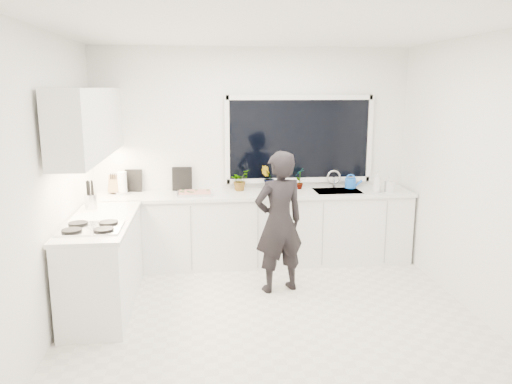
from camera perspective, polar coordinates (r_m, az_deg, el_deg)
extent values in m
cube|color=beige|center=(5.13, 1.70, -13.69)|extent=(4.00, 3.50, 0.02)
cube|color=white|center=(6.44, -0.39, 4.25)|extent=(4.00, 0.02, 2.70)
cube|color=white|center=(4.86, -22.39, 0.84)|extent=(0.02, 3.50, 2.70)
cube|color=white|center=(5.37, 23.57, 1.72)|extent=(0.02, 3.50, 2.70)
cube|color=white|center=(4.66, 1.91, 18.09)|extent=(4.00, 3.50, 0.02)
cube|color=black|center=(6.47, 4.97, 6.02)|extent=(1.80, 0.02, 1.00)
cube|color=white|center=(6.32, -0.09, -4.33)|extent=(3.92, 0.58, 0.88)
cube|color=white|center=(5.34, -17.05, -7.97)|extent=(0.58, 1.60, 0.88)
cube|color=silver|center=(6.20, -0.08, -0.27)|extent=(3.94, 0.62, 0.04)
cube|color=silver|center=(5.21, -17.35, -3.19)|extent=(0.62, 1.60, 0.04)
cube|color=white|center=(5.42, -18.53, 7.51)|extent=(0.34, 2.10, 0.70)
cube|color=silver|center=(6.41, 9.28, -0.30)|extent=(0.58, 0.42, 0.14)
cylinder|color=silver|center=(6.57, 8.87, 1.43)|extent=(0.03, 0.03, 0.22)
cube|color=black|center=(4.87, -18.38, -3.86)|extent=(0.56, 0.48, 0.03)
imported|color=black|center=(5.40, 2.64, -3.47)|extent=(0.65, 0.52, 1.55)
cube|color=#BABABE|center=(6.14, -7.00, -0.15)|extent=(0.43, 0.32, 0.03)
cube|color=red|center=(6.14, -7.01, 0.01)|extent=(0.39, 0.28, 0.01)
cylinder|color=blue|center=(6.60, 10.73, 1.02)|extent=(0.17, 0.17, 0.13)
cylinder|color=white|center=(6.32, -15.03, 0.94)|extent=(0.13, 0.13, 0.26)
cube|color=olive|center=(6.38, -15.81, 0.81)|extent=(0.15, 0.13, 0.22)
cylinder|color=#B8B9BD|center=(5.65, -18.36, -1.06)|extent=(0.15, 0.15, 0.16)
cube|color=black|center=(6.44, -13.83, 1.29)|extent=(0.22, 0.05, 0.28)
cube|color=black|center=(6.38, -8.44, 1.51)|extent=(0.25, 0.03, 0.30)
imported|color=#26662D|center=(6.32, -1.88, 1.36)|extent=(0.31, 0.31, 0.26)
imported|color=#26662D|center=(6.35, 1.35, 1.63)|extent=(0.19, 0.16, 0.31)
imported|color=#26662D|center=(6.42, 5.04, 1.55)|extent=(0.17, 0.17, 0.28)
imported|color=#D8BF66|center=(6.38, 13.71, 1.16)|extent=(0.13, 0.13, 0.27)
imported|color=#D8BF66|center=(6.44, 14.97, 0.87)|extent=(0.10, 0.10, 0.20)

